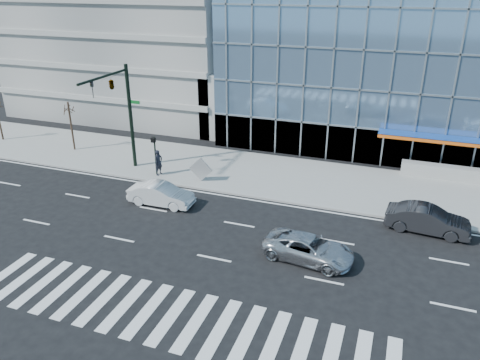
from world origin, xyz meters
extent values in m
plane|color=black|center=(0.00, 0.00, 0.00)|extent=(160.00, 160.00, 0.00)
cube|color=gray|center=(0.00, 8.00, 0.07)|extent=(120.00, 8.00, 0.15)
cube|color=#6A8DB1|center=(14.00, 26.00, 7.50)|extent=(42.00, 26.00, 15.00)
cube|color=gray|center=(-20.00, 26.00, 10.00)|extent=(24.00, 24.00, 20.00)
cube|color=gray|center=(-6.00, 18.00, 3.00)|extent=(6.00, 8.00, 6.00)
cylinder|color=black|center=(-11.00, 6.00, 4.15)|extent=(0.28, 0.28, 8.00)
cylinder|color=black|center=(-11.00, 3.20, 7.75)|extent=(0.18, 5.60, 0.18)
imported|color=black|center=(-11.00, 1.80, 7.15)|extent=(0.18, 0.22, 1.10)
imported|color=black|center=(-11.00, 4.00, 7.15)|extent=(0.48, 2.24, 0.90)
cube|color=#0C591E|center=(-10.55, 6.00, 5.35)|extent=(0.90, 0.05, 0.25)
cylinder|color=black|center=(-8.50, 5.00, 1.65)|extent=(0.12, 0.12, 3.00)
cube|color=black|center=(-8.50, 4.85, 2.95)|extent=(0.30, 0.25, 0.35)
cylinder|color=#332319|center=(-18.00, 7.50, 2.25)|extent=(0.16, 0.16, 4.20)
ellipsoid|color=#332319|center=(-18.00, 7.50, 3.93)|extent=(1.10, 1.10, 0.90)
imported|color=silver|center=(4.83, -2.36, 0.68)|extent=(5.14, 2.86, 1.36)
imported|color=silver|center=(-5.83, 0.85, 0.73)|extent=(4.47, 1.64, 1.46)
imported|color=black|center=(10.83, 3.00, 0.79)|extent=(4.93, 2.05, 1.59)
imported|color=black|center=(-8.29, 5.02, 1.13)|extent=(0.63, 0.81, 1.97)
cube|color=#9A9A9A|center=(-4.79, 5.00, 1.07)|extent=(1.84, 0.15, 1.84)
camera|label=1|loc=(8.63, -23.77, 14.11)|focal=35.00mm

